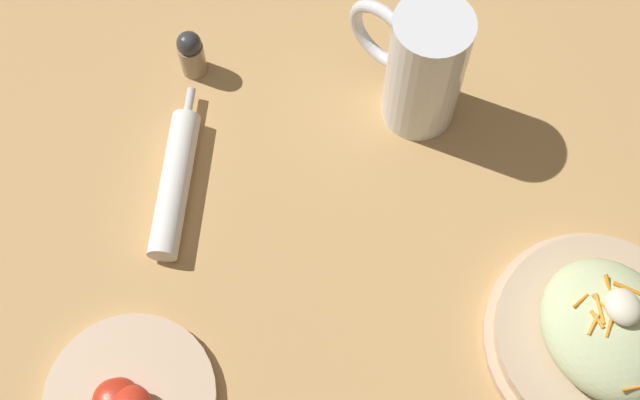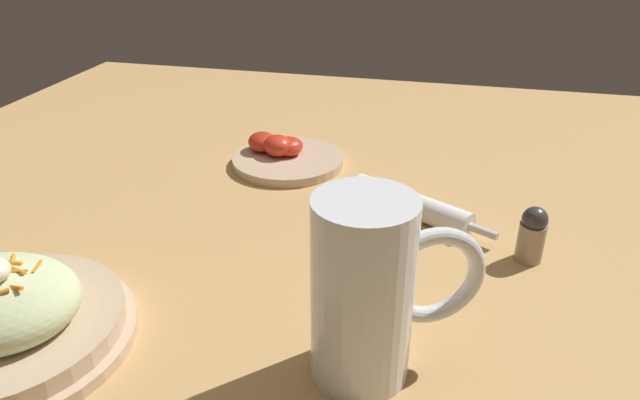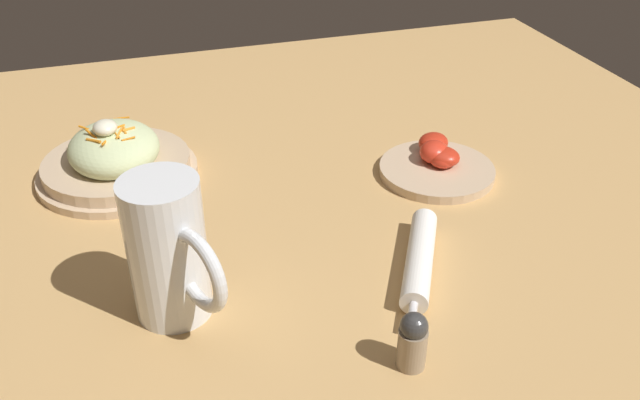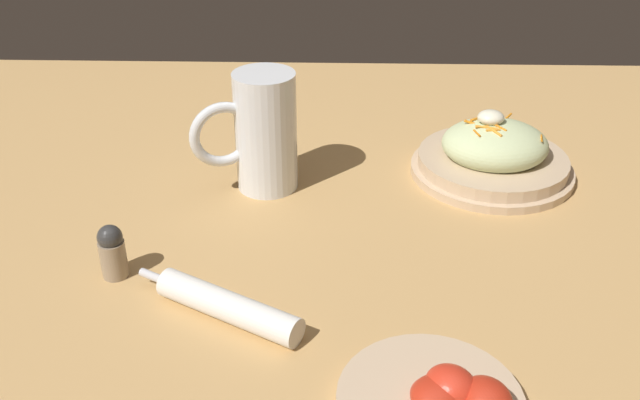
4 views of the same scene
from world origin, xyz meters
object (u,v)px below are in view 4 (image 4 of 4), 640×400
object	(u,v)px
tomato_plate	(435,399)
salt_shaker	(110,251)
beer_mug	(261,138)
napkin_roll	(224,306)
salad_plate	(491,155)

from	to	relation	value
tomato_plate	salt_shaker	xyz separation A→B (m)	(0.35, -0.20, 0.02)
beer_mug	salt_shaker	xyz separation A→B (m)	(0.15, 0.22, -0.04)
salt_shaker	tomato_plate	bearing A→B (deg)	150.59
tomato_plate	salt_shaker	size ratio (longest dim) A/B	2.56
napkin_roll	salad_plate	bearing A→B (deg)	-135.39
salad_plate	napkin_roll	size ratio (longest dim) A/B	1.22
beer_mug	salt_shaker	size ratio (longest dim) A/B	2.49
salad_plate	salt_shaker	distance (m)	0.54
salad_plate	beer_mug	size ratio (longest dim) A/B	1.40
salad_plate	napkin_roll	distance (m)	0.47
salad_plate	salt_shaker	xyz separation A→B (m)	(0.48, 0.26, 0.00)
tomato_plate	salt_shaker	distance (m)	0.40
beer_mug	tomato_plate	bearing A→B (deg)	115.34
beer_mug	salt_shaker	world-z (taller)	beer_mug
tomato_plate	salt_shaker	world-z (taller)	salt_shaker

